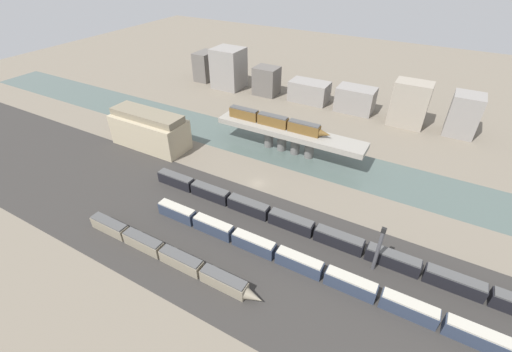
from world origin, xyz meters
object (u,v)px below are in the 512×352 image
object	(u,v)px
train_yard_near	(166,254)
train_yard_mid	(304,265)
signal_tower	(378,249)
warehouse_building	(150,130)
train_yard_far	(320,233)
train_on_bridge	(276,121)

from	to	relation	value
train_yard_near	train_yard_mid	xyz separation A→B (m)	(29.04, 12.43, 0.16)
train_yard_mid	signal_tower	bearing A→B (deg)	31.20
warehouse_building	signal_tower	bearing A→B (deg)	-11.95
train_yard_near	train_yard_far	xyz separation A→B (m)	(28.44, 23.64, 0.11)
train_yard_near	train_yard_far	bearing A→B (deg)	39.74
warehouse_building	train_on_bridge	bearing A→B (deg)	26.99
train_on_bridge	warehouse_building	bearing A→B (deg)	-153.01
train_yard_near	signal_tower	bearing A→B (deg)	25.84
train_on_bridge	train_yard_far	bearing A→B (deg)	-49.32
train_yard_far	signal_tower	size ratio (longest dim) A/B	8.37
train_yard_near	train_yard_mid	world-z (taller)	train_yard_mid
train_yard_mid	train_yard_far	distance (m)	11.23
train_yard_far	warehouse_building	bearing A→B (deg)	168.12
train_yard_mid	train_yard_far	size ratio (longest dim) A/B	0.81
train_on_bridge	train_yard_mid	distance (m)	55.48
train_yard_mid	warehouse_building	world-z (taller)	warehouse_building
train_on_bridge	train_yard_mid	world-z (taller)	train_on_bridge
train_yard_mid	warehouse_building	xyz separation A→B (m)	(-69.53, 25.71, 4.31)
train_on_bridge	train_yard_far	size ratio (longest dim) A/B	0.36
train_on_bridge	warehouse_building	xyz separation A→B (m)	(-39.28, -20.00, -4.18)
train_yard_mid	train_on_bridge	bearing A→B (deg)	123.50
train_yard_far	warehouse_building	world-z (taller)	warehouse_building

